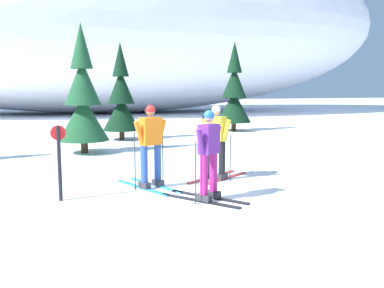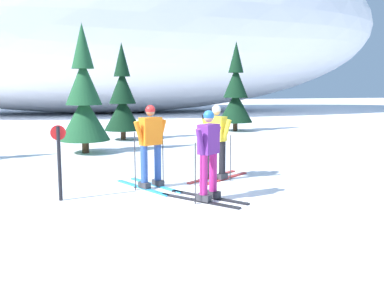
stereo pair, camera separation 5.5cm
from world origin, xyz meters
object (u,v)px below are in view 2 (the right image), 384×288
Objects in this scene: pine_tree_center_left at (84,99)px; pine_tree_far_right at (236,94)px; skier_purple_jacket at (208,154)px; pine_tree_center_right at (122,100)px; skier_orange_jacket at (151,145)px; skier_yellow_jacket at (216,141)px; trail_marker_post at (59,158)px.

pine_tree_center_left is 8.82m from pine_tree_far_right.
pine_tree_center_right reaches higher than skier_purple_jacket.
pine_tree_far_right is at bearing 60.17° from skier_orange_jacket.
pine_tree_center_right reaches higher than skier_orange_jacket.
pine_tree_center_left reaches higher than skier_orange_jacket.
skier_yellow_jacket is 1.68m from skier_orange_jacket.
trail_marker_post is (-3.44, -0.99, -0.09)m from skier_yellow_jacket.
pine_tree_center_right is at bearing 63.49° from pine_tree_center_left.
pine_tree_far_right reaches higher than trail_marker_post.
skier_yellow_jacket is 3.58m from trail_marker_post.
skier_yellow_jacket reaches higher than trail_marker_post.
trail_marker_post is (-2.19, -8.99, -0.81)m from pine_tree_center_right.
skier_yellow_jacket is 10.92m from pine_tree_far_right.
pine_tree_center_left is (-1.21, 5.31, 0.80)m from skier_orange_jacket.
pine_tree_center_left reaches higher than trail_marker_post.
pine_tree_center_right is at bearing 76.31° from trail_marker_post.
skier_purple_jacket is 0.40× the size of pine_tree_far_right.
pine_tree_center_left is 3.52m from pine_tree_center_right.
pine_tree_center_left reaches higher than skier_yellow_jacket.
skier_purple_jacket is 2.79m from trail_marker_post.
pine_tree_center_right reaches higher than skier_yellow_jacket.
pine_tree_center_left reaches higher than skier_purple_jacket.
skier_yellow_jacket is 1.20× the size of trail_marker_post.
pine_tree_far_right is at bearing 35.44° from pine_tree_center_left.
skier_yellow_jacket is 0.44× the size of pine_tree_center_right.
pine_tree_center_left reaches higher than pine_tree_center_right.
pine_tree_center_right is (0.36, 8.46, 0.69)m from skier_orange_jacket.
skier_orange_jacket is 0.42× the size of pine_tree_far_right.
pine_tree_center_left is at bearing 102.80° from skier_orange_jacket.
pine_tree_far_right is at bearing 66.37° from skier_yellow_jacket.
pine_tree_center_right is at bearing -160.70° from pine_tree_far_right.
skier_orange_jacket is 8.50m from pine_tree_center_right.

